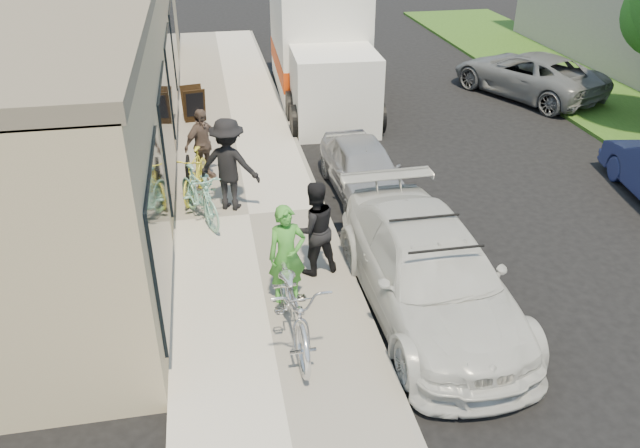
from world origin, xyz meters
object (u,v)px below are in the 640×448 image
man_standing (314,228)px  cruiser_bike_a (199,196)px  bike_rack (189,177)px  tandem_bike (294,304)px  sandwich_board (194,104)px  moving_truck (320,51)px  cruiser_bike_b (207,189)px  far_car_gray (527,74)px  cruiser_bike_c (195,174)px  sedan_white (429,272)px  sedan_silver (363,169)px  bystander_a (229,165)px  bystander_b (202,145)px  woman_rider (287,255)px

man_standing → cruiser_bike_a: 2.92m
bike_rack → tandem_bike: 5.02m
sandwich_board → moving_truck: 4.39m
cruiser_bike_b → far_car_gray: bearing=31.3°
sandwich_board → cruiser_bike_c: size_ratio=0.57×
sedan_white → sedan_silver: 4.29m
sedan_white → bystander_a: 4.84m
far_car_gray → tandem_bike: (-9.01, -10.62, 0.09)m
bystander_b → far_car_gray: bearing=-15.6°
cruiser_bike_b → bystander_a: (0.48, -0.05, 0.53)m
moving_truck → cruiser_bike_b: bearing=-114.9°
woman_rider → bystander_b: (-1.20, 4.90, -0.02)m
bike_rack → cruiser_bike_b: size_ratio=0.57×
sandwich_board → tandem_bike: tandem_bike is taller
moving_truck → far_car_gray: moving_truck is taller
bike_rack → tandem_bike: size_ratio=0.40×
sedan_white → far_car_gray: sedan_white is taller
cruiser_bike_a → cruiser_bike_b: bearing=50.6°
bike_rack → cruiser_bike_a: (0.19, -0.88, -0.02)m
cruiser_bike_b → woman_rider: bearing=-71.2°
bystander_a → sedan_silver: bearing=-148.8°
cruiser_bike_c → bystander_a: size_ratio=0.87×
cruiser_bike_c → bystander_b: 0.93m
sandwich_board → sedan_silver: (3.57, -4.95, -0.04)m
bike_rack → moving_truck: size_ratio=0.14×
sandwich_board → cruiser_bike_c: cruiser_bike_c is taller
sandwich_board → sedan_white: bearing=-79.5°
sedan_white → bystander_b: size_ratio=3.09×
man_standing → cruiser_bike_b: bearing=-68.6°
far_car_gray → cruiser_bike_b: size_ratio=3.03×
bike_rack → sedan_white: size_ratio=0.19×
man_standing → sedan_silver: bearing=-129.5°
cruiser_bike_c → bystander_b: bearing=94.5°
sedan_white → cruiser_bike_c: bearing=126.9°
cruiser_bike_a → moving_truck: bearing=41.1°
woman_rider → cruiser_bike_c: bearing=103.3°
sedan_white → moving_truck: moving_truck is taller
bike_rack → sedan_silver: bearing=-0.4°
sandwich_board → man_standing: man_standing is taller
sedan_white → sandwich_board: bearing=109.8°
cruiser_bike_b → bystander_a: bearing=-6.7°
far_car_gray → bike_rack: bearing=4.9°
man_standing → bystander_b: size_ratio=1.04×
sedan_silver → woman_rider: 4.39m
sedan_white → cruiser_bike_a: size_ratio=2.79×
far_car_gray → bystander_a: 11.52m
man_standing → bystander_a: (-1.26, 2.65, 0.12)m
woman_rider → bystander_b: bearing=98.1°
sedan_silver → man_standing: bearing=-120.0°
far_car_gray → woman_rider: woman_rider is taller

